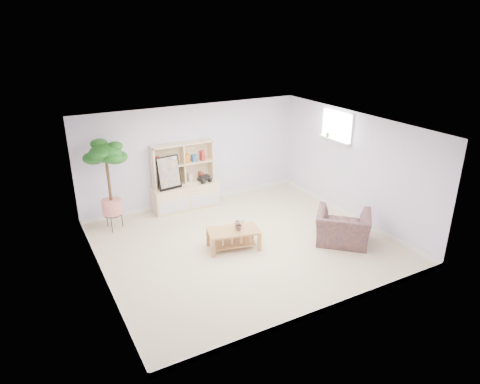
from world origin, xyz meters
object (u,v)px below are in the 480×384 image
floor_tree (109,186)px  armchair (343,226)px  coffee_table (233,239)px  storage_unit (185,177)px

floor_tree → armchair: 4.85m
coffee_table → armchair: armchair is taller
armchair → storage_unit: bearing=-13.0°
storage_unit → floor_tree: size_ratio=0.80×
storage_unit → floor_tree: (-1.79, -0.30, 0.19)m
coffee_table → armchair: size_ratio=0.95×
storage_unit → armchair: bearing=-56.3°
floor_tree → armchair: (3.89, -2.84, -0.60)m
coffee_table → floor_tree: floor_tree is taller
floor_tree → armchair: floor_tree is taller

